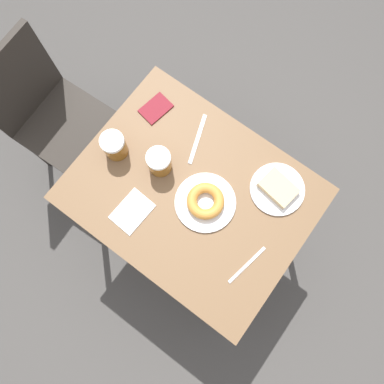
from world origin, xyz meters
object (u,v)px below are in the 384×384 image
Objects in this scene: plate_with_donut at (205,202)px; knife at (198,139)px; beer_mug_center at (114,146)px; napkin_folded at (132,211)px; chair at (44,108)px; passport_near_edge at (156,108)px; plate_with_cake at (278,189)px; beer_mug_left at (159,162)px; fork at (247,265)px.

knife is (0.20, 0.18, -0.02)m from plate_with_donut.
napkin_folded is (-0.16, -0.21, -0.05)m from beer_mug_center.
chair is 3.72× the size of plate_with_donut.
passport_near_edge reaches higher than napkin_folded.
plate_with_cake is 1.55× the size of passport_near_edge.
passport_near_edge is (0.19, 0.17, -0.05)m from beer_mug_left.
plate_with_cake is 1.15× the size of fork.
napkin_folded is at bearing 101.44° from fork.
plate_with_cake is 0.47m from beer_mug_left.
napkin_folded is 0.75× the size of knife.
chair is 4.75× the size of fork.
fork is at bearing -95.66° from chair.
plate_with_donut is 2.11× the size of beer_mug_left.
chair reaches higher than beer_mug_center.
plate_with_cake is (0.25, -1.11, 0.23)m from chair.
chair is 1.16m from plate_with_cake.
beer_mug_left is 0.60× the size of fork.
fork is at bearing -103.00° from beer_mug_left.
passport_near_edge is at bearing 41.94° from beer_mug_left.
napkin_folded is 0.48m from fork.
chair is at bearing 90.60° from beer_mug_center.
beer_mug_center is at bearing 52.09° from napkin_folded.
knife is (0.39, -0.03, -0.00)m from napkin_folded.
passport_near_edge is (0.24, -0.51, 0.22)m from chair.
napkin_folded is at bearing 135.21° from plate_with_cake.
plate_with_donut reaches higher than passport_near_edge.
beer_mug_center is 0.60× the size of fork.
fork is (-0.10, -0.27, -0.02)m from plate_with_donut.
beer_mug_center is 0.33m from knife.
beer_mug_center is (0.01, -0.50, 0.27)m from chair.
knife is at bearing 56.41° from fork.
chair is 0.61m from passport_near_edge.
passport_near_edge is (0.21, 0.40, -0.02)m from plate_with_donut.
plate_with_cake reaches higher than napkin_folded.
plate_with_donut is (-0.22, 0.20, 0.01)m from plate_with_cake.
plate_with_donut is 0.24m from beer_mug_left.
chair is at bearing 102.85° from plate_with_cake.
fork is (-0.06, -1.18, 0.22)m from chair.
beer_mug_center is at bearing 176.87° from passport_near_edge.
chair reaches higher than fork.
plate_with_donut is at bearing -90.42° from chair.
fork is (-0.11, -0.50, -0.06)m from beer_mug_left.
chair is 1.20m from fork.
knife is 0.22m from passport_near_edge.
plate_with_cake is at bearing -42.43° from plate_with_donut.
plate_with_cake reaches higher than passport_near_edge.
plate_with_donut is 1.49× the size of napkin_folded.
napkin_folded is (-0.41, 0.41, -0.01)m from plate_with_cake.
plate_with_cake reaches higher than fork.
plate_with_cake is 1.90× the size of beer_mug_left.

